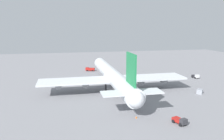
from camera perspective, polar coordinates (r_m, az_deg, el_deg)
The scene contains 8 objects.
ground_plane at distance 98.43m, azimuth -0.00°, elevation -4.87°, with size 285.59×285.59×0.00m, color gray.
cargo_airplane at distance 96.46m, azimuth 0.06°, elevation -1.47°, with size 71.40×60.72×18.91m.
baggage_tug at distance 138.57m, azimuth -5.55°, elevation 0.23°, with size 3.71×5.77×2.09m.
cargo_loader at distance 126.81m, azimuth 20.27°, elevation -1.47°, with size 4.34×2.71×2.09m.
catering_truck at distance 67.38m, azimuth 16.72°, elevation -12.10°, with size 4.64×3.33×2.02m.
cargo_container_fore at distance 98.72m, azimuth 21.17°, elevation -5.04°, with size 3.35×3.32×1.80m.
safety_cone_nose at distance 129.64m, azimuth -1.43°, elevation -0.85°, with size 0.40×0.40×0.57m, color orange.
safety_cone_tail at distance 69.08m, azimuth 6.10°, elevation -11.70°, with size 0.47×0.47×0.67m, color orange.
Camera 1 is at (-92.58, 19.80, 26.93)m, focal length 36.42 mm.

